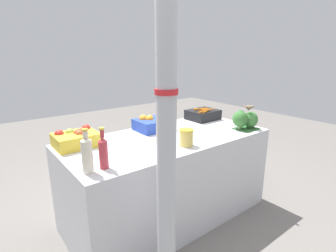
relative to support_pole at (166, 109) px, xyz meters
name	(u,v)px	position (x,y,z in m)	size (l,w,h in m)	color
ground_plane	(168,214)	(0.56, 0.70, -1.25)	(10.00, 10.00, 0.00)	slate
market_table	(168,177)	(0.56, 0.70, -0.85)	(1.88, 0.87, 0.81)	silver
support_pole	(166,109)	(0.00, 0.00, 0.00)	(0.13, 0.13, 2.50)	#B7BABF
apple_crate	(76,138)	(-0.18, 0.97, -0.38)	(0.33, 0.27, 0.14)	gold
orange_crate	(153,123)	(0.58, 0.97, -0.38)	(0.33, 0.27, 0.15)	#2847B7
carrot_crate	(203,114)	(1.27, 0.96, -0.38)	(0.33, 0.27, 0.15)	black
broccoli_pile	(244,120)	(1.30, 0.43, -0.35)	(0.26, 0.19, 0.20)	#2D602D
juice_bottle_cloudy	(87,154)	(-0.29, 0.43, -0.32)	(0.07, 0.07, 0.29)	beige
juice_bottle_ruby	(103,152)	(-0.18, 0.43, -0.33)	(0.06, 0.06, 0.28)	#B2333D
pickle_jar	(186,137)	(0.53, 0.43, -0.37)	(0.12, 0.12, 0.14)	#DBBC56
sparrow_bird	(249,107)	(1.34, 0.41, -0.22)	(0.04, 0.14, 0.05)	#4C3D2D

